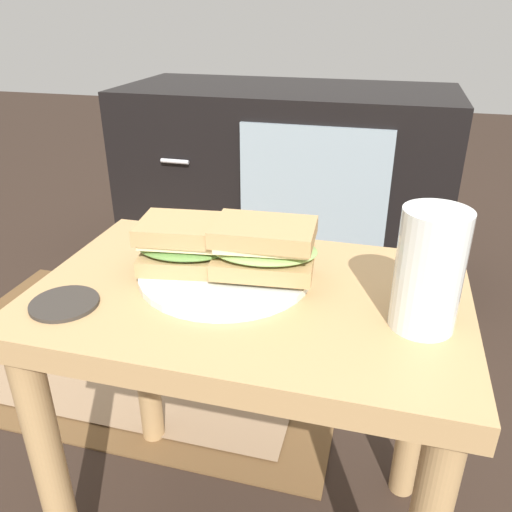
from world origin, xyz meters
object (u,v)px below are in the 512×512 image
at_px(plate, 225,273).
at_px(sandwich_front, 187,244).
at_px(sandwich_back, 264,248).
at_px(tv_cabinet, 285,184).
at_px(coaster, 64,303).
at_px(beer_glass, 429,272).

xyz_separation_m(plate, sandwich_front, (-0.05, -0.00, 0.04)).
bearing_deg(sandwich_back, plate, -178.93).
bearing_deg(sandwich_front, plate, 1.07).
distance_m(sandwich_front, sandwich_back, 0.11).
bearing_deg(tv_cabinet, sandwich_back, -80.10).
bearing_deg(coaster, plate, 36.09).
xyz_separation_m(tv_cabinet, beer_glass, (0.36, -0.98, 0.24)).
xyz_separation_m(sandwich_front, coaster, (-0.12, -0.12, -0.04)).
distance_m(plate, coaster, 0.21).
relative_size(tv_cabinet, beer_glass, 6.75).
bearing_deg(coaster, beer_glass, 9.16).
distance_m(plate, beer_glass, 0.27).
xyz_separation_m(plate, sandwich_back, (0.05, 0.00, 0.04)).
distance_m(beer_glass, coaster, 0.43).
height_order(sandwich_back, coaster, sandwich_back).
xyz_separation_m(tv_cabinet, plate, (0.11, -0.92, 0.17)).
bearing_deg(beer_glass, coaster, -170.84).
height_order(plate, sandwich_front, sandwich_front).
relative_size(plate, sandwich_front, 1.59).
bearing_deg(sandwich_back, sandwich_front, -178.93).
xyz_separation_m(sandwich_back, beer_glass, (0.20, -0.06, 0.02)).
relative_size(sandwich_back, beer_glass, 1.05).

